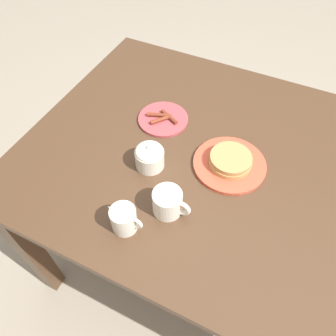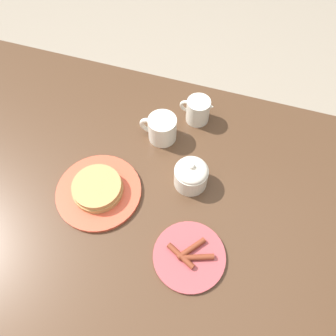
% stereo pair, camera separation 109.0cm
% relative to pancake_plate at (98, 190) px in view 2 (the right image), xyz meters
% --- Properties ---
extents(ground_plane, '(8.00, 8.00, 0.00)m').
position_rel_pancake_plate_xyz_m(ground_plane, '(0.04, 0.02, -0.79)').
color(ground_plane, gray).
extents(dining_table, '(1.45, 1.00, 0.78)m').
position_rel_pancake_plate_xyz_m(dining_table, '(0.04, 0.02, -0.13)').
color(dining_table, '#4C3321').
rests_on(dining_table, ground_plane).
extents(pancake_plate, '(0.23, 0.23, 0.04)m').
position_rel_pancake_plate_xyz_m(pancake_plate, '(0.00, 0.00, 0.00)').
color(pancake_plate, '#DB5138').
rests_on(pancake_plate, dining_table).
extents(side_plate_bacon, '(0.18, 0.18, 0.02)m').
position_rel_pancake_plate_xyz_m(side_plate_bacon, '(-0.29, 0.10, -0.01)').
color(side_plate_bacon, '#B2474C').
rests_on(side_plate_bacon, dining_table).
extents(coffee_mug, '(0.11, 0.08, 0.08)m').
position_rel_pancake_plate_xyz_m(coffee_mug, '(-0.10, -0.24, 0.02)').
color(coffee_mug, silver).
rests_on(coffee_mug, dining_table).
extents(creamer_pitcher, '(0.11, 0.07, 0.09)m').
position_rel_pancake_plate_xyz_m(creamer_pitcher, '(-0.19, -0.34, 0.03)').
color(creamer_pitcher, silver).
rests_on(creamer_pitcher, dining_table).
extents(sugar_bowl, '(0.09, 0.09, 0.09)m').
position_rel_pancake_plate_xyz_m(sugar_bowl, '(-0.23, -0.11, 0.03)').
color(sugar_bowl, silver).
rests_on(sugar_bowl, dining_table).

